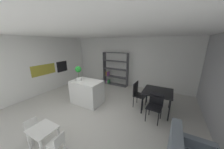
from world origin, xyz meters
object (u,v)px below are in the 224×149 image
object	(u,v)px
built_in_oven	(62,66)
child_chair_right	(57,143)
child_table	(43,132)
dining_chair_near	(155,104)
open_bookshelf	(114,70)
child_chair_left	(33,128)
kitchen_island	(87,92)
potted_plant_on_island	(78,72)
dining_table	(158,93)
dining_chair_island_side	(138,92)

from	to	relation	value
built_in_oven	child_chair_right	distance (m)	4.53
child_table	dining_chair_near	bearing A→B (deg)	47.33
built_in_oven	open_bookshelf	size ratio (longest dim) A/B	0.33
built_in_oven	child_chair_left	distance (m)	3.90
kitchen_island	potted_plant_on_island	bearing A→B (deg)	-158.50
dining_chair_near	dining_table	bearing A→B (deg)	96.48
kitchen_island	dining_chair_island_side	bearing A→B (deg)	21.70
potted_plant_on_island	child_chair_right	bearing A→B (deg)	-58.49
child_table	dining_table	distance (m)	3.49
dining_table	dining_chair_island_side	bearing A→B (deg)	179.44
open_bookshelf	child_chair_left	world-z (taller)	open_bookshelf
child_table	child_chair_left	xyz separation A→B (m)	(-0.46, 0.00, -0.11)
child_chair_left	child_table	bearing A→B (deg)	-84.94
built_in_oven	potted_plant_on_island	distance (m)	2.40
kitchen_island	child_table	distance (m)	2.11
built_in_oven	child_chair_right	xyz separation A→B (m)	(3.38, -2.91, -0.81)
potted_plant_on_island	open_bookshelf	size ratio (longest dim) A/B	0.31
kitchen_island	child_table	size ratio (longest dim) A/B	2.09
potted_plant_on_island	child_table	xyz separation A→B (m)	(0.73, -1.95, -0.88)
child_chair_left	child_chair_right	world-z (taller)	child_chair_right
built_in_oven	dining_chair_near	world-z (taller)	built_in_oven
child_chair_right	dining_chair_island_side	size ratio (longest dim) A/B	0.57
kitchen_island	dining_table	world-z (taller)	kitchen_island
kitchen_island	child_chair_left	distance (m)	2.06
built_in_oven	kitchen_island	distance (m)	2.69
potted_plant_on_island	kitchen_island	bearing A→B (deg)	21.50
potted_plant_on_island	child_chair_right	size ratio (longest dim) A/B	1.09
kitchen_island	child_chair_left	size ratio (longest dim) A/B	2.26
built_in_oven	potted_plant_on_island	size ratio (longest dim) A/B	1.05
open_bookshelf	child_table	distance (m)	4.49
potted_plant_on_island	child_chair_right	xyz separation A→B (m)	(1.19, -1.94, -0.99)
open_bookshelf	child_chair_left	size ratio (longest dim) A/B	3.54
built_in_oven	potted_plant_on_island	world-z (taller)	potted_plant_on_island
open_bookshelf	child_chair_right	xyz separation A→B (m)	(0.92, -4.44, -0.55)
built_in_oven	dining_chair_island_side	distance (m)	4.36
kitchen_island	child_chair_left	xyz separation A→B (m)	(-0.01, -2.05, -0.17)
built_in_oven	dining_chair_island_side	xyz separation A→B (m)	(4.32, -0.12, -0.56)
child_chair_right	dining_chair_near	distance (m)	2.81
built_in_oven	dining_table	bearing A→B (deg)	-1.48
open_bookshelf	child_table	xyz separation A→B (m)	(0.46, -4.45, -0.44)
child_chair_right	open_bookshelf	bearing A→B (deg)	-177.25
child_chair_left	dining_chair_near	size ratio (longest dim) A/B	0.61
child_table	child_chair_right	world-z (taller)	child_chair_right
child_table	open_bookshelf	bearing A→B (deg)	95.86
potted_plant_on_island	dining_chair_near	world-z (taller)	potted_plant_on_island
kitchen_island	child_chair_right	world-z (taller)	kitchen_island
child_chair_left	dining_chair_near	distance (m)	3.43
potted_plant_on_island	child_table	bearing A→B (deg)	-69.46
open_bookshelf	dining_table	bearing A→B (deg)	-33.11
kitchen_island	dining_table	bearing A→B (deg)	15.99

